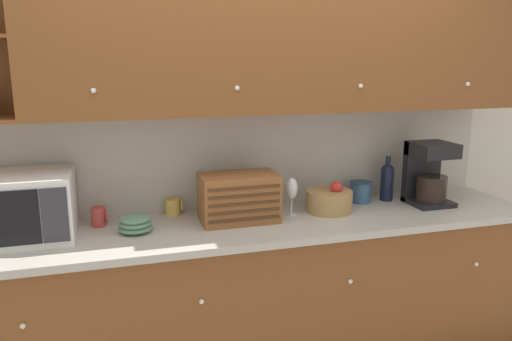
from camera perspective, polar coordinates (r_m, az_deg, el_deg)
The scene contains 15 objects.
ground_plane at distance 3.50m, azimuth -1.10°, elevation -18.20°, with size 24.00×24.00×0.00m, color slate.
wall_back at distance 3.08m, azimuth -1.35°, elevation 3.38°, with size 5.66×0.06×2.60m.
counter_unit at distance 3.01m, azimuth 0.54°, elevation -13.85°, with size 3.28×0.67×0.90m.
backsplash_panel at distance 3.06m, azimuth -1.16°, elevation 1.41°, with size 3.26×0.01×0.60m.
upper_cabinets at distance 2.89m, azimuth 3.15°, elevation 14.94°, with size 3.26×0.38×0.83m.
microwave at distance 2.79m, azimuth -25.66°, elevation -3.74°, with size 0.55×0.42×0.34m.
mug_blue_second at distance 2.86m, azimuth -17.50°, elevation -5.03°, with size 0.09×0.08×0.11m.
bowl_stack_on_counter at distance 2.72m, azimuth -13.63°, elevation -5.94°, with size 0.18×0.18×0.09m.
mug at distance 2.97m, azimuth -9.44°, elevation -4.08°, with size 0.10×0.09×0.10m.
bread_box at distance 2.79m, azimuth -1.97°, elevation -3.12°, with size 0.43×0.25×0.27m.
wine_glass at distance 2.91m, azimuth 4.10°, elevation -2.21°, with size 0.07×0.07×0.22m.
fruit_basket at distance 3.02m, azimuth 8.40°, elevation -3.40°, with size 0.27×0.27×0.19m.
storage_canister at distance 3.25m, azimuth 11.86°, elevation -2.39°, with size 0.14×0.14×0.13m.
wine_bottle at distance 3.32m, azimuth 14.76°, elevation -1.08°, with size 0.08×0.08×0.29m.
coffee_maker at distance 3.30m, azimuth 19.10°, elevation -0.28°, with size 0.25×0.25×0.39m.
Camera 1 is at (-0.79, -2.90, 1.80)m, focal length 35.00 mm.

